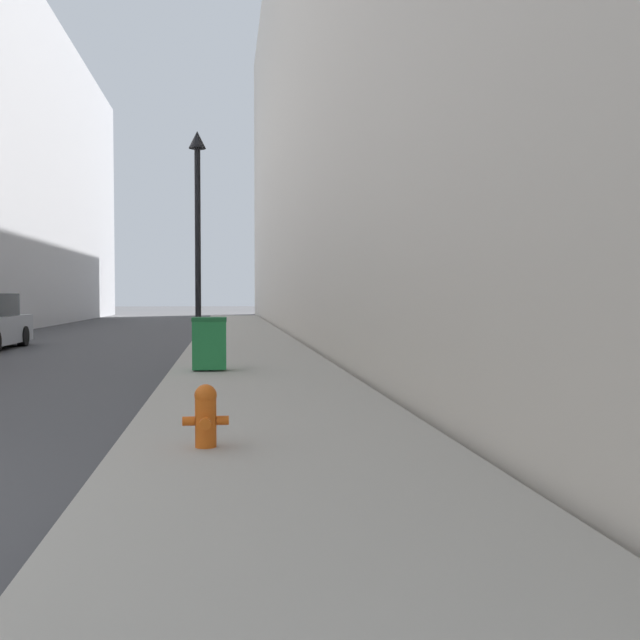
# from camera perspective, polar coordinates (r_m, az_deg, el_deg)

# --- Properties ---
(sidewalk_right) EXTENTS (3.41, 60.00, 0.14)m
(sidewalk_right) POSITION_cam_1_polar(r_m,az_deg,el_deg) (22.73, -5.99, -1.92)
(sidewalk_right) COLOR #9E998E
(sidewalk_right) RESTS_ON ground
(building_right_stone) EXTENTS (12.00, 60.00, 20.90)m
(building_right_stone) POSITION_cam_1_polar(r_m,az_deg,el_deg) (33.00, 7.89, 17.50)
(building_right_stone) COLOR beige
(building_right_stone) RESTS_ON ground
(fire_hydrant) EXTENTS (0.45, 0.33, 0.61)m
(fire_hydrant) POSITION_cam_1_polar(r_m,az_deg,el_deg) (7.07, -9.13, -7.47)
(fire_hydrant) COLOR #D15614
(fire_hydrant) RESTS_ON sidewalk_right
(trash_bin) EXTENTS (0.67, 0.57, 1.05)m
(trash_bin) POSITION_cam_1_polar(r_m,az_deg,el_deg) (14.14, -8.84, -1.84)
(trash_bin) COLOR #1E7538
(trash_bin) RESTS_ON sidewalk_right
(lamppost) EXTENTS (0.45, 0.45, 5.74)m
(lamppost) POSITION_cam_1_polar(r_m,az_deg,el_deg) (18.99, -9.76, 8.11)
(lamppost) COLOR black
(lamppost) RESTS_ON sidewalk_right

